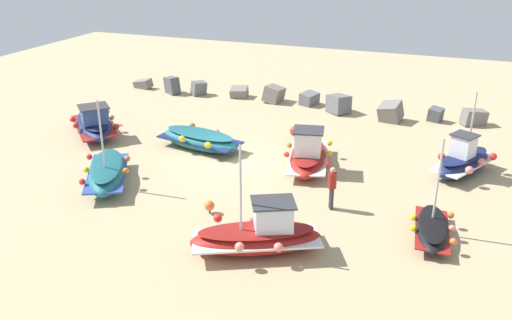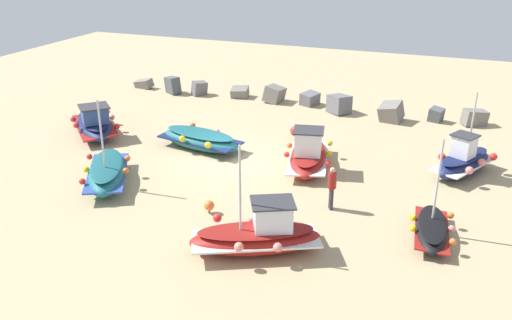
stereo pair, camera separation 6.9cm
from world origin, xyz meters
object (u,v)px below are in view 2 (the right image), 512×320
at_px(fishing_boat_0, 308,155).
at_px(fishing_boat_2, 258,235).
at_px(fishing_boat_3, 107,172).
at_px(mooring_buoy_0, 295,131).
at_px(fishing_boat_6, 200,139).
at_px(fishing_boat_4, 94,124).
at_px(person_walking, 332,185).
at_px(fishing_boat_5, 464,161).
at_px(fishing_boat_1, 432,229).
at_px(mooring_buoy_1, 209,206).

distance_m(fishing_boat_0, fishing_boat_2, 7.45).
bearing_deg(fishing_boat_3, mooring_buoy_0, -65.71).
distance_m(fishing_boat_0, fishing_boat_6, 5.69).
distance_m(fishing_boat_0, fishing_boat_4, 11.88).
bearing_deg(person_walking, fishing_boat_6, 124.21).
relative_size(fishing_boat_5, mooring_buoy_0, 5.74).
bearing_deg(mooring_buoy_0, fishing_boat_1, -46.50).
bearing_deg(fishing_boat_4, mooring_buoy_0, 62.16).
xyz_separation_m(fishing_boat_2, fishing_boat_5, (6.31, 9.16, 0.04)).
bearing_deg(person_walking, fishing_boat_0, 89.92).
distance_m(fishing_boat_2, mooring_buoy_0, 11.04).
height_order(person_walking, mooring_buoy_1, person_walking).
relative_size(fishing_boat_1, fishing_boat_5, 0.94).
distance_m(fishing_boat_4, mooring_buoy_0, 10.70).
distance_m(fishing_boat_0, fishing_boat_1, 7.35).
bearing_deg(fishing_boat_6, fishing_boat_3, -99.66).
xyz_separation_m(person_walking, mooring_buoy_1, (-4.28, -2.04, -0.69)).
xyz_separation_m(fishing_boat_3, fishing_boat_4, (-4.29, 4.94, 0.09)).
distance_m(fishing_boat_0, person_walking, 4.12).
bearing_deg(fishing_boat_0, fishing_boat_4, -102.78).
distance_m(fishing_boat_1, mooring_buoy_0, 10.88).
relative_size(fishing_boat_2, person_walking, 2.71).
bearing_deg(fishing_boat_0, fishing_boat_2, -9.14).
relative_size(fishing_boat_1, fishing_boat_2, 0.77).
height_order(fishing_boat_2, fishing_boat_4, fishing_boat_2).
xyz_separation_m(fishing_boat_0, mooring_buoy_0, (-1.67, 3.40, -0.21)).
xyz_separation_m(fishing_boat_2, fishing_boat_4, (-12.24, 7.61, 0.01)).
xyz_separation_m(fishing_boat_3, fishing_boat_5, (14.26, 6.49, 0.12)).
relative_size(fishing_boat_4, fishing_boat_5, 1.17).
xyz_separation_m(fishing_boat_1, fishing_boat_2, (-5.45, -2.95, 0.23)).
distance_m(fishing_boat_4, fishing_boat_5, 18.61).
bearing_deg(fishing_boat_1, person_walking, -107.91).
height_order(fishing_boat_1, mooring_buoy_0, fishing_boat_1).
height_order(fishing_boat_5, fishing_boat_6, fishing_boat_5).
distance_m(fishing_boat_2, fishing_boat_4, 14.42).
distance_m(fishing_boat_1, mooring_buoy_1, 8.22).
bearing_deg(fishing_boat_4, mooring_buoy_1, 13.26).
bearing_deg(fishing_boat_4, fishing_boat_5, 49.36).
bearing_deg(mooring_buoy_0, fishing_boat_5, -11.39).
bearing_deg(fishing_boat_0, person_walking, 16.55).
distance_m(fishing_boat_2, fishing_boat_6, 9.84).
relative_size(fishing_boat_5, fishing_boat_6, 0.84).
height_order(fishing_boat_1, person_walking, fishing_boat_1).
height_order(fishing_boat_1, fishing_boat_5, fishing_boat_5).
relative_size(fishing_boat_0, fishing_boat_1, 1.26).
distance_m(fishing_boat_0, fishing_boat_3, 8.96).
bearing_deg(fishing_boat_2, mooring_buoy_1, 119.72).
relative_size(fishing_boat_3, mooring_buoy_1, 8.46).
xyz_separation_m(fishing_boat_4, mooring_buoy_0, (10.20, 3.23, -0.19)).
bearing_deg(fishing_boat_2, fishing_boat_0, 66.32).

